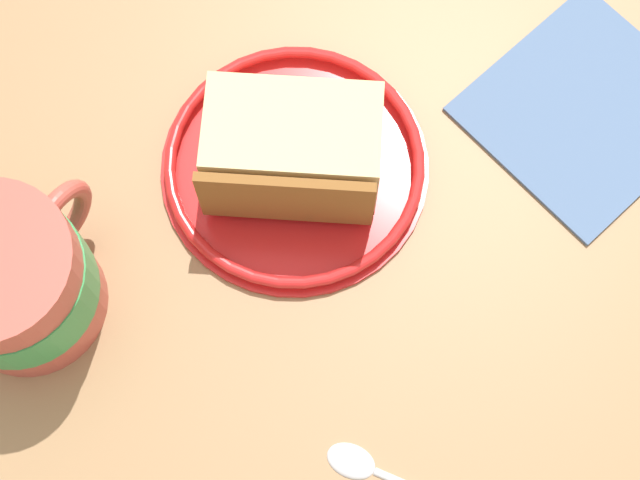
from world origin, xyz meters
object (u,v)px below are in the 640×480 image
(small_plate, at_px, (295,165))
(folded_napkin, at_px, (587,109))
(cake_slice, at_px, (293,149))
(teaspoon, at_px, (377,472))
(tea_mug, at_px, (12,281))

(small_plate, relative_size, folded_napkin, 1.25)
(cake_slice, relative_size, teaspoon, 1.12)
(small_plate, xyz_separation_m, tea_mug, (0.16, -0.10, 0.04))
(small_plate, relative_size, tea_mug, 1.44)
(small_plate, height_order, folded_napkin, small_plate)
(cake_slice, bearing_deg, folded_napkin, 132.24)
(small_plate, relative_size, cake_slice, 1.40)
(cake_slice, bearing_deg, small_plate, -154.56)
(cake_slice, distance_m, folded_napkin, 0.20)
(small_plate, distance_m, cake_slice, 0.03)
(cake_slice, distance_m, tea_mug, 0.18)
(folded_napkin, bearing_deg, teaspoon, -2.14)
(cake_slice, height_order, teaspoon, cake_slice)
(folded_napkin, bearing_deg, cake_slice, -47.76)
(folded_napkin, bearing_deg, small_plate, -48.52)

